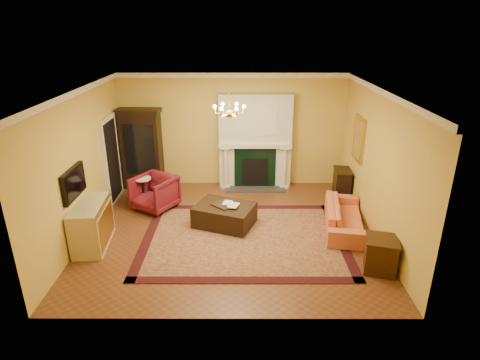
{
  "coord_description": "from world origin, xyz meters",
  "views": [
    {
      "loc": [
        0.22,
        -7.62,
        4.2
      ],
      "look_at": [
        0.2,
        0.3,
        1.06
      ],
      "focal_mm": 30.0,
      "sensor_mm": 36.0,
      "label": 1
    }
  ],
  "objects_px": {
    "commode": "(92,225)",
    "console_table": "(342,184)",
    "wingback_armchair": "(154,191)",
    "end_table": "(381,256)",
    "leather_ottoman": "(225,215)",
    "coral_sofa": "(345,212)",
    "china_cabinet": "(142,151)",
    "pedestal_table": "(144,190)"
  },
  "relations": [
    {
      "from": "coral_sofa",
      "to": "console_table",
      "type": "relative_size",
      "value": 2.71
    },
    {
      "from": "commode",
      "to": "end_table",
      "type": "xyz_separation_m",
      "value": [
        5.45,
        -0.88,
        -0.14
      ]
    },
    {
      "from": "china_cabinet",
      "to": "leather_ottoman",
      "type": "bearing_deg",
      "value": -40.9
    },
    {
      "from": "wingback_armchair",
      "to": "console_table",
      "type": "bearing_deg",
      "value": 39.58
    },
    {
      "from": "end_table",
      "to": "china_cabinet",
      "type": "bearing_deg",
      "value": 142.25
    },
    {
      "from": "wingback_armchair",
      "to": "china_cabinet",
      "type": "bearing_deg",
      "value": 143.46
    },
    {
      "from": "wingback_armchair",
      "to": "console_table",
      "type": "relative_size",
      "value": 1.26
    },
    {
      "from": "china_cabinet",
      "to": "commode",
      "type": "distance_m",
      "value": 3.15
    },
    {
      "from": "wingback_armchair",
      "to": "end_table",
      "type": "relative_size",
      "value": 1.47
    },
    {
      "from": "commode",
      "to": "wingback_armchair",
      "type": "bearing_deg",
      "value": 57.08
    },
    {
      "from": "end_table",
      "to": "console_table",
      "type": "bearing_deg",
      "value": 88.94
    },
    {
      "from": "coral_sofa",
      "to": "console_table",
      "type": "xyz_separation_m",
      "value": [
        0.32,
        1.65,
        -0.02
      ]
    },
    {
      "from": "wingback_armchair",
      "to": "leather_ottoman",
      "type": "distance_m",
      "value": 1.9
    },
    {
      "from": "china_cabinet",
      "to": "pedestal_table",
      "type": "relative_size",
      "value": 2.83
    },
    {
      "from": "wingback_armchair",
      "to": "pedestal_table",
      "type": "relative_size",
      "value": 1.26
    },
    {
      "from": "end_table",
      "to": "console_table",
      "type": "height_order",
      "value": "console_table"
    },
    {
      "from": "wingback_armchair",
      "to": "coral_sofa",
      "type": "xyz_separation_m",
      "value": [
        4.28,
        -0.98,
        -0.07
      ]
    },
    {
      "from": "china_cabinet",
      "to": "commode",
      "type": "xyz_separation_m",
      "value": [
        -0.34,
        -3.08,
        -0.57
      ]
    },
    {
      "from": "wingback_armchair",
      "to": "console_table",
      "type": "xyz_separation_m",
      "value": [
        4.61,
        0.67,
        -0.09
      ]
    },
    {
      "from": "wingback_armchair",
      "to": "commode",
      "type": "relative_size",
      "value": 0.75
    },
    {
      "from": "end_table",
      "to": "commode",
      "type": "bearing_deg",
      "value": 170.83
    },
    {
      "from": "commode",
      "to": "end_table",
      "type": "distance_m",
      "value": 5.52
    },
    {
      "from": "commode",
      "to": "console_table",
      "type": "xyz_separation_m",
      "value": [
        5.51,
        2.36,
        -0.09
      ]
    },
    {
      "from": "wingback_armchair",
      "to": "leather_ottoman",
      "type": "bearing_deg",
      "value": 5.13
    },
    {
      "from": "coral_sofa",
      "to": "end_table",
      "type": "distance_m",
      "value": 1.61
    },
    {
      "from": "pedestal_table",
      "to": "coral_sofa",
      "type": "bearing_deg",
      "value": -14.06
    },
    {
      "from": "pedestal_table",
      "to": "console_table",
      "type": "distance_m",
      "value": 4.93
    },
    {
      "from": "console_table",
      "to": "leather_ottoman",
      "type": "height_order",
      "value": "console_table"
    },
    {
      "from": "wingback_armchair",
      "to": "console_table",
      "type": "distance_m",
      "value": 4.66
    },
    {
      "from": "console_table",
      "to": "wingback_armchair",
      "type": "bearing_deg",
      "value": -166.82
    },
    {
      "from": "coral_sofa",
      "to": "leather_ottoman",
      "type": "bearing_deg",
      "value": 96.42
    },
    {
      "from": "console_table",
      "to": "leather_ottoman",
      "type": "relative_size",
      "value": 0.58
    },
    {
      "from": "leather_ottoman",
      "to": "end_table",
      "type": "bearing_deg",
      "value": -10.18
    },
    {
      "from": "commode",
      "to": "leather_ottoman",
      "type": "height_order",
      "value": "commode"
    },
    {
      "from": "commode",
      "to": "console_table",
      "type": "height_order",
      "value": "commode"
    },
    {
      "from": "pedestal_table",
      "to": "end_table",
      "type": "bearing_deg",
      "value": -29.46
    },
    {
      "from": "leather_ottoman",
      "to": "china_cabinet",
      "type": "bearing_deg",
      "value": 156.62
    },
    {
      "from": "pedestal_table",
      "to": "console_table",
      "type": "relative_size",
      "value": 1.0
    },
    {
      "from": "pedestal_table",
      "to": "coral_sofa",
      "type": "relative_size",
      "value": 0.37
    },
    {
      "from": "china_cabinet",
      "to": "console_table",
      "type": "bearing_deg",
      "value": -4.29
    },
    {
      "from": "leather_ottoman",
      "to": "coral_sofa",
      "type": "bearing_deg",
      "value": 17.92
    },
    {
      "from": "wingback_armchair",
      "to": "pedestal_table",
      "type": "height_order",
      "value": "wingback_armchair"
    }
  ]
}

